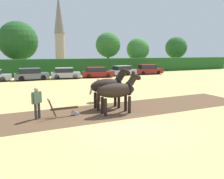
# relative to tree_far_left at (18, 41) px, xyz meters

# --- Properties ---
(ground_plane) EXTENTS (240.00, 240.00, 0.00)m
(ground_plane) POSITION_rel_tree_far_left_xyz_m (3.72, -30.58, -5.33)
(ground_plane) COLOR tan
(plowed_furrow_strip) EXTENTS (27.22, 3.89, 0.01)m
(plowed_furrow_strip) POSITION_rel_tree_far_left_xyz_m (0.03, -27.55, -5.33)
(plowed_furrow_strip) COLOR brown
(plowed_furrow_strip) RESTS_ON ground
(hedgerow) EXTENTS (75.65, 1.74, 2.51)m
(hedgerow) POSITION_rel_tree_far_left_xyz_m (3.72, -4.36, -4.08)
(hedgerow) COLOR #1E511E
(hedgerow) RESTS_ON ground
(tree_far_left) EXTENTS (6.21, 6.21, 8.45)m
(tree_far_left) POSITION_rel_tree_far_left_xyz_m (0.00, 0.00, 0.00)
(tree_far_left) COLOR #423323
(tree_far_left) RESTS_ON ground
(tree_left) EXTENTS (4.62, 4.62, 7.22)m
(tree_left) POSITION_rel_tree_far_left_xyz_m (15.40, -0.97, -0.44)
(tree_left) COLOR #423323
(tree_left) RESTS_ON ground
(tree_center_left) EXTENTS (4.54, 4.54, 6.42)m
(tree_center_left) POSITION_rel_tree_far_left_xyz_m (22.08, -0.66, -1.20)
(tree_center_left) COLOR #4C3823
(tree_center_left) RESTS_ON ground
(tree_center) EXTENTS (4.72, 4.72, 6.97)m
(tree_center) POSITION_rel_tree_far_left_xyz_m (32.25, -0.07, -0.75)
(tree_center) COLOR brown
(tree_center) RESTS_ON ground
(church_spire) EXTENTS (3.08, 3.08, 19.99)m
(church_spire) POSITION_rel_tree_far_left_xyz_m (11.92, 26.31, 5.13)
(church_spire) COLOR gray
(church_spire) RESTS_ON ground
(draft_horse_lead_left) EXTENTS (2.92, 0.86, 2.30)m
(draft_horse_lead_left) POSITION_rel_tree_far_left_xyz_m (4.22, -28.18, -4.01)
(draft_horse_lead_left) COLOR black
(draft_horse_lead_left) RESTS_ON ground
(draft_horse_lead_right) EXTENTS (2.83, 0.95, 2.51)m
(draft_horse_lead_right) POSITION_rel_tree_far_left_xyz_m (4.23, -26.90, -3.92)
(draft_horse_lead_right) COLOR black
(draft_horse_lead_right) RESTS_ON ground
(plow) EXTENTS (1.70, 0.46, 1.13)m
(plow) POSITION_rel_tree_far_left_xyz_m (1.45, -27.55, -5.01)
(plow) COLOR #4C331E
(plow) RESTS_ON ground
(farmer_at_plow) EXTENTS (0.55, 0.46, 1.67)m
(farmer_at_plow) POSITION_rel_tree_far_left_xyz_m (-0.07, -27.41, -4.36)
(farmer_at_plow) COLOR #38332D
(farmer_at_plow) RESTS_ON ground
(farmer_beside_team) EXTENTS (0.27, 0.65, 1.62)m
(farmer_beside_team) POSITION_rel_tree_far_left_xyz_m (4.34, -24.81, -4.39)
(farmer_beside_team) COLOR #38332D
(farmer_beside_team) RESTS_ON ground
(parked_car_center) EXTENTS (4.18, 1.89, 1.52)m
(parked_car_center) POSITION_rel_tree_far_left_xyz_m (0.98, -9.57, -4.60)
(parked_car_center) COLOR #565B66
(parked_car_center) RESTS_ON ground
(parked_car_center_right) EXTENTS (4.09, 2.50, 1.47)m
(parked_car_center_right) POSITION_rel_tree_far_left_xyz_m (5.31, -9.76, -4.62)
(parked_car_center_right) COLOR #9E9EA8
(parked_car_center_right) RESTS_ON ground
(parked_car_right) EXTENTS (4.55, 2.46, 1.45)m
(parked_car_right) POSITION_rel_tree_far_left_xyz_m (9.71, -10.10, -4.63)
(parked_car_right) COLOR maroon
(parked_car_right) RESTS_ON ground
(parked_car_far_right) EXTENTS (4.46, 2.36, 1.51)m
(parked_car_far_right) POSITION_rel_tree_far_left_xyz_m (14.34, -9.11, -4.61)
(parked_car_far_right) COLOR #9E9EA8
(parked_car_far_right) RESTS_ON ground
(parked_car_end_right) EXTENTS (4.61, 2.39, 1.58)m
(parked_car_end_right) POSITION_rel_tree_far_left_xyz_m (19.01, -9.10, -4.58)
(parked_car_end_right) COLOR maroon
(parked_car_end_right) RESTS_ON ground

